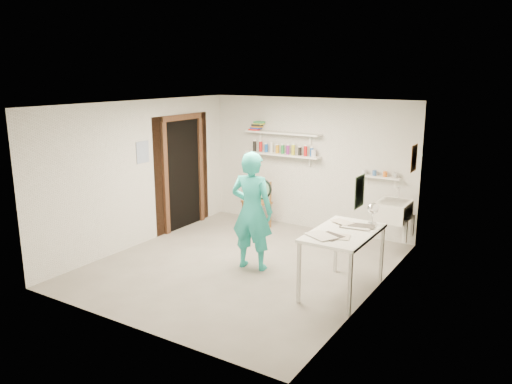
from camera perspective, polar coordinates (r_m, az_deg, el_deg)
The scene contains 27 objects.
floor at distance 7.62m, azimuth -1.60°, elevation -8.37°, with size 4.00×4.50×0.02m, color slate.
ceiling at distance 7.09m, azimuth -1.73°, elevation 10.10°, with size 4.00×4.50×0.02m, color silver.
wall_back at distance 9.19m, azimuth 6.13°, elevation 3.20°, with size 4.00×0.02×2.40m, color silver.
wall_front at distance 5.58m, azimuth -14.57°, elevation -3.91°, with size 4.00×0.02×2.40m, color silver.
wall_left at distance 8.51m, azimuth -13.04°, elevation 2.11°, with size 0.02×4.50×2.40m, color silver.
wall_right at distance 6.41m, azimuth 13.52°, elevation -1.61°, with size 0.02×4.50×2.40m, color silver.
doorway_recess at distance 9.30m, azimuth -8.35°, elevation 2.00°, with size 0.02×0.90×2.00m, color black.
corridor_box at distance 9.75m, azimuth -11.56°, elevation 2.70°, with size 1.40×1.50×2.10m, color brown.
door_lintel at distance 9.14m, azimuth -8.48°, elevation 8.45°, with size 0.06×1.05×0.10m, color brown.
door_jamb_near at distance 8.92m, azimuth -10.31°, elevation 1.43°, with size 0.06×0.10×2.00m, color brown.
door_jamb_far at distance 9.66m, azimuth -6.36°, elevation 2.49°, with size 0.06×0.10×2.00m, color brown.
shelf_lower at distance 9.28m, azimuth 3.01°, elevation 4.30°, with size 1.50×0.22×0.03m, color white.
shelf_upper at distance 9.22m, azimuth 3.04°, elevation 6.75°, with size 1.50×0.22×0.03m, color white.
ledge_shelf at distance 8.64m, azimuth 13.94°, elevation 1.68°, with size 0.70×0.14×0.03m, color white.
poster_left at distance 8.47m, azimuth -12.82°, elevation 4.47°, with size 0.01×0.28×0.36m, color #334C7F.
poster_right_a at distance 8.04m, azimuth 17.61°, elevation 3.71°, with size 0.01×0.34×0.42m, color #995933.
poster_right_b at distance 5.84m, azimuth 11.76°, elevation 0.06°, with size 0.01×0.30×0.38m, color #3F724C.
belfast_sink at distance 8.18m, azimuth 15.40°, elevation -2.08°, with size 0.48×0.60×0.30m, color white.
man at distance 7.24m, azimuth -0.47°, elevation -2.18°, with size 0.64×0.42×1.75m, color #23B3A9.
wall_clock at distance 7.33m, azimuth 0.64°, elevation 0.37°, with size 0.31×0.31×0.04m, color #CBAE8A.
wooden_chair at distance 9.30m, azimuth 0.06°, elevation -1.16°, with size 0.45×0.42×0.95m, color brown.
work_table at distance 6.68m, azimuth 9.84°, elevation -7.87°, with size 0.75×1.26×0.84m, color white.
desk_lamp at distance 6.86m, azimuth 13.24°, elevation -1.83°, with size 0.16×0.16×0.16m, color silver.
spray_cans at distance 9.26m, azimuth 3.02°, elevation 4.91°, with size 1.34×0.06×0.17m.
book_stack at distance 9.49m, azimuth 0.11°, elevation 7.56°, with size 0.28×0.14×0.17m.
ledge_pots at distance 8.63m, azimuth 13.96°, elevation 2.07°, with size 0.48×0.07×0.09m.
papers at distance 6.53m, azimuth 9.99°, elevation -4.32°, with size 0.30×0.22×0.03m.
Camera 1 is at (3.90, -5.90, 2.82)m, focal length 35.00 mm.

